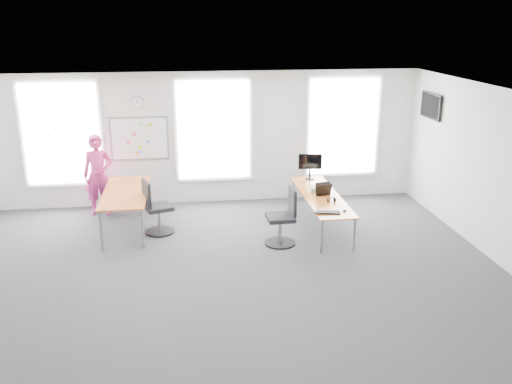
{
  "coord_description": "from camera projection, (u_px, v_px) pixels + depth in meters",
  "views": [
    {
      "loc": [
        -0.35,
        -8.06,
        4.14
      ],
      "look_at": [
        0.89,
        1.2,
        1.1
      ],
      "focal_mm": 38.0,
      "sensor_mm": 36.0,
      "label": 1
    }
  ],
  "objects": [
    {
      "name": "person",
      "position": [
        98.0,
        175.0,
        11.65
      ],
      "size": [
        0.65,
        0.44,
        1.76
      ],
      "primitive_type": "imported",
      "rotation": [
        0.0,
        0.0,
        -0.03
      ],
      "color": "#BF2F75",
      "rests_on": "ground"
    },
    {
      "name": "ceiling",
      "position": [
        207.0,
        97.0,
        7.99
      ],
      "size": [
        10.0,
        10.0,
        0.0
      ],
      "primitive_type": "plane",
      "rotation": [
        3.14,
        0.0,
        0.0
      ],
      "color": "silver",
      "rests_on": "ground"
    },
    {
      "name": "keyboard",
      "position": [
        328.0,
        213.0,
        10.02
      ],
      "size": [
        0.49,
        0.26,
        0.02
      ],
      "primitive_type": "cube",
      "rotation": [
        0.0,
        0.0,
        -0.21
      ],
      "color": "black",
      "rests_on": "desk_right"
    },
    {
      "name": "wall_right",
      "position": [
        507.0,
        181.0,
        9.09
      ],
      "size": [
        0.0,
        10.0,
        10.0
      ],
      "primitive_type": "plane",
      "rotation": [
        1.57,
        0.0,
        -1.57
      ],
      "color": "silver",
      "rests_on": "ground"
    },
    {
      "name": "whiteboard",
      "position": [
        139.0,
        139.0,
        12.01
      ],
      "size": [
        1.2,
        0.03,
        0.9
      ],
      "primitive_type": "cube",
      "color": "white",
      "rests_on": "wall_back"
    },
    {
      "name": "chair_right",
      "position": [
        284.0,
        220.0,
        10.2
      ],
      "size": [
        0.59,
        0.59,
        1.11
      ],
      "rotation": [
        0.0,
        0.0,
        -1.53
      ],
      "color": "black",
      "rests_on": "ground"
    },
    {
      "name": "wall_front",
      "position": [
        234.0,
        336.0,
        4.69
      ],
      "size": [
        10.0,
        0.0,
        10.0
      ],
      "primitive_type": "plane",
      "rotation": [
        -1.57,
        0.0,
        0.0
      ],
      "color": "silver",
      "rests_on": "ground"
    },
    {
      "name": "mouse",
      "position": [
        345.0,
        210.0,
        10.1
      ],
      "size": [
        0.08,
        0.12,
        0.04
      ],
      "primitive_type": "ellipsoid",
      "rotation": [
        0.0,
        0.0,
        0.17
      ],
      "color": "black",
      "rests_on": "desk_right"
    },
    {
      "name": "laptop_sleeve",
      "position": [
        324.0,
        189.0,
        10.96
      ],
      "size": [
        0.34,
        0.25,
        0.27
      ],
      "rotation": [
        0.0,
        0.0,
        0.22
      ],
      "color": "black",
      "rests_on": "desk_right"
    },
    {
      "name": "lens_cap",
      "position": [
        338.0,
        207.0,
        10.34
      ],
      "size": [
        0.07,
        0.07,
        0.01
      ],
      "primitive_type": "cylinder",
      "rotation": [
        0.0,
        0.0,
        0.23
      ],
      "color": "black",
      "rests_on": "desk_right"
    },
    {
      "name": "headphones",
      "position": [
        331.0,
        200.0,
        10.6
      ],
      "size": [
        0.16,
        0.09,
        0.1
      ],
      "rotation": [
        0.0,
        0.0,
        0.32
      ],
      "color": "black",
      "rests_on": "desk_right"
    },
    {
      "name": "desk_left",
      "position": [
        126.0,
        195.0,
        10.86
      ],
      "size": [
        0.87,
        2.18,
        0.8
      ],
      "color": "#D56221",
      "rests_on": "ground"
    },
    {
      "name": "window_mid",
      "position": [
        214.0,
        130.0,
        12.18
      ],
      "size": [
        1.6,
        0.06,
        2.2
      ],
      "primitive_type": "cube",
      "color": "silver",
      "rests_on": "wall_back"
    },
    {
      "name": "wall_back",
      "position": [
        200.0,
        139.0,
        12.23
      ],
      "size": [
        10.0,
        0.0,
        10.0
      ],
      "primitive_type": "plane",
      "rotation": [
        1.57,
        0.0,
        0.0
      ],
      "color": "silver",
      "rests_on": "ground"
    },
    {
      "name": "desk_right",
      "position": [
        321.0,
        197.0,
        11.03
      ],
      "size": [
        0.73,
        2.74,
        0.67
      ],
      "color": "#D56221",
      "rests_on": "ground"
    },
    {
      "name": "monitor",
      "position": [
        310.0,
        164.0,
        12.01
      ],
      "size": [
        0.52,
        0.21,
        0.58
      ],
      "rotation": [
        0.0,
        0.0,
        -0.16
      ],
      "color": "black",
      "rests_on": "desk_right"
    },
    {
      "name": "chair_left",
      "position": [
        156.0,
        210.0,
        10.72
      ],
      "size": [
        0.63,
        0.63,
        1.11
      ],
      "rotation": [
        0.0,
        0.0,
        1.89
      ],
      "color": "black",
      "rests_on": "ground"
    },
    {
      "name": "paper_stack",
      "position": [
        316.0,
        189.0,
        11.23
      ],
      "size": [
        0.35,
        0.28,
        0.11
      ],
      "primitive_type": "cube",
      "rotation": [
        0.0,
        0.0,
        0.11
      ],
      "color": "beige",
      "rests_on": "desk_right"
    },
    {
      "name": "wall_clock",
      "position": [
        137.0,
        103.0,
        11.77
      ],
      "size": [
        0.3,
        0.04,
        0.3
      ],
      "primitive_type": "cylinder",
      "rotation": [
        1.57,
        0.0,
        0.0
      ],
      "color": "gray",
      "rests_on": "wall_back"
    },
    {
      "name": "window_right",
      "position": [
        343.0,
        127.0,
        12.55
      ],
      "size": [
        1.6,
        0.06,
        2.2
      ],
      "primitive_type": "cube",
      "color": "silver",
      "rests_on": "wall_back"
    },
    {
      "name": "window_left",
      "position": [
        62.0,
        134.0,
        11.76
      ],
      "size": [
        1.6,
        0.06,
        2.2
      ],
      "primitive_type": "cube",
      "color": "silver",
      "rests_on": "wall_back"
    },
    {
      "name": "tv",
      "position": [
        431.0,
        106.0,
        11.66
      ],
      "size": [
        0.06,
        0.9,
        0.55
      ],
      "primitive_type": "cube",
      "color": "black",
      "rests_on": "wall_right"
    },
    {
      "name": "floor",
      "position": [
        212.0,
        280.0,
        8.92
      ],
      "size": [
        10.0,
        10.0,
        0.0
      ],
      "primitive_type": "plane",
      "color": "#2D2C32",
      "rests_on": "ground"
    }
  ]
}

